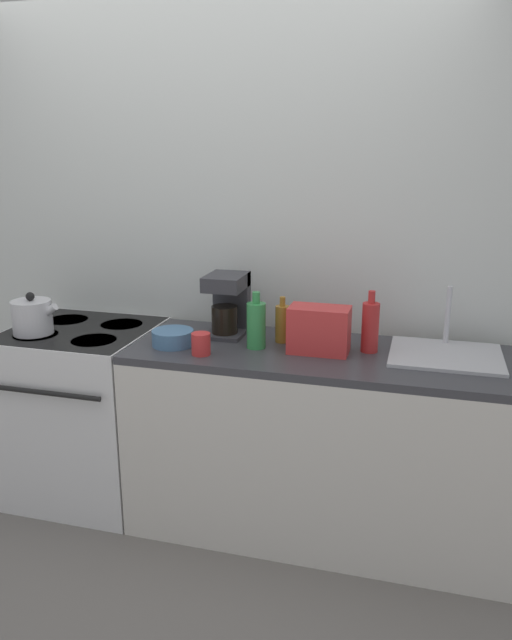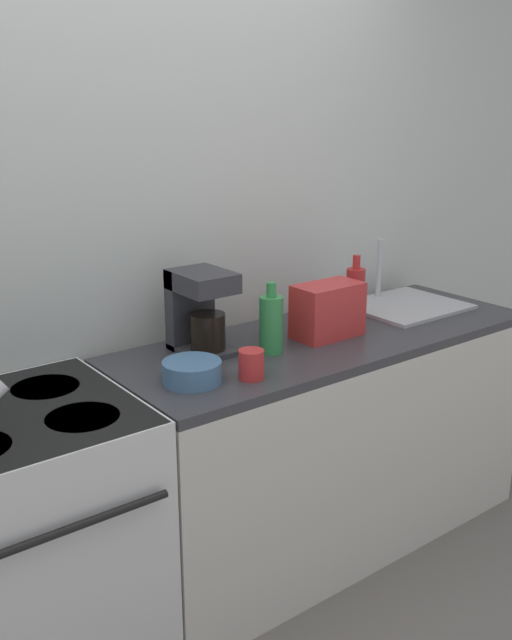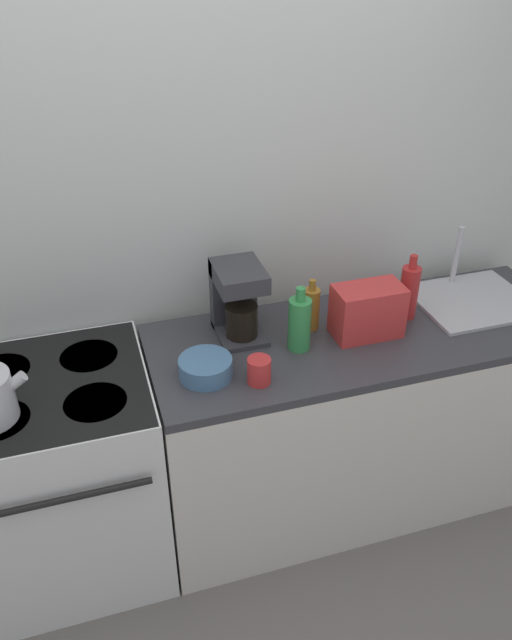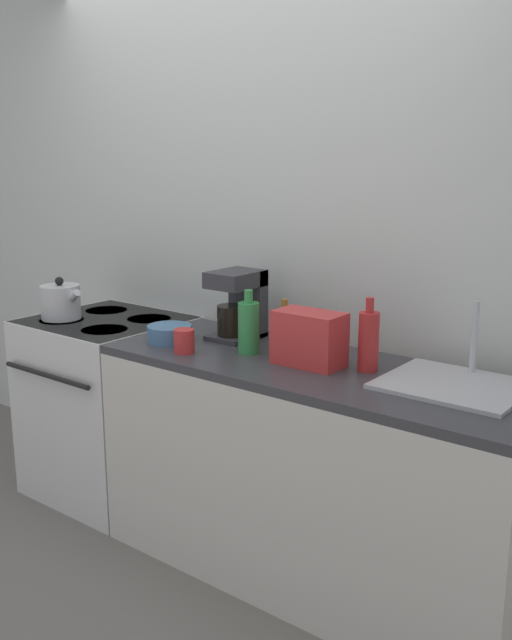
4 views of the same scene
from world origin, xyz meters
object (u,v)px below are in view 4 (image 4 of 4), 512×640
Objects in this scene: bottle_amber at (284,329)px; bowl at (170,334)px; kettle at (61,302)px; stove at (110,404)px; coffee_maker at (239,302)px; bottle_red at (369,340)px; bottle_green at (249,327)px; cup_red at (184,341)px; toaster at (309,338)px.

bowl is (-0.48, -0.19, -0.06)m from bottle_amber.
kettle is 1.23m from bottle_amber.
kettle is at bearing -145.00° from stove.
coffee_maker is 0.33m from bowl.
bottle_red reaches higher than bottle_green.
cup_red is at bearing -4.86° from kettle.
bottle_green is (-0.29, -0.01, 0.00)m from toaster.
bottle_green is 0.40m from bowl.
bottle_green is at bearing -42.32° from coffee_maker.
bottle_red is (0.70, -0.09, -0.04)m from coffee_maker.
bottle_red reaches higher than toaster.
kettle is 0.86× the size of bottle_red.
stove is 4.66× the size of bowl.
stove is 3.22× the size of bottle_red.
coffee_maker is 0.30m from bottle_amber.
bowl is at bearing -170.24° from bottle_red.
bottle_amber reaches higher than toaster.
toaster is at bearing -161.98° from bottle_red.
cup_red reaches higher than bowl.
bottle_green is at bearing 37.38° from cup_red.
bottle_amber is 0.41m from cup_red.
toaster is 0.96× the size of bottle_red.
coffee_maker is 1.07× the size of bottle_red.
cup_red reaches higher than stove.
bottle_amber is (1.21, 0.20, 0.01)m from kettle.
kettle is 1.25× the size of bowl.
bottle_green is (-0.09, -0.12, 0.02)m from bottle_amber.
coffee_maker is 0.70m from bottle_red.
bottle_amber reaches higher than cup_red.
coffee_maker is 1.38× the size of bottle_amber.
bottle_red is at bearing 9.32° from bottle_green.
bottle_amber is 0.78× the size of bottle_red.
cup_red is at bearing -161.23° from bottle_red.
coffee_maker reaches higher than bottle_green.
bottle_green is (0.94, -0.04, 0.55)m from stove.
stove is at bearing -178.37° from bottle_red.
bowl is (-0.19, -0.24, -0.12)m from coffee_maker.
toaster is at bearing -28.55° from bottle_amber.
cup_red is at bearing -142.62° from bottle_green.
cup_red is at bearing -160.91° from toaster.
toaster reaches higher than bowl.
bottle_red reaches higher than stove.
bottle_amber is 1.12× the size of bowl.
bottle_amber is at bearing 9.38° from kettle.
bowl is at bearing 1.02° from kettle.
bottle_green reaches higher than cup_red.
cup_red is (-0.30, -0.28, -0.04)m from bottle_amber.
bottle_amber reaches higher than bowl.
coffee_maker is at bearing 87.05° from cup_red.
bottle_red is at bearing 18.02° from toaster.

